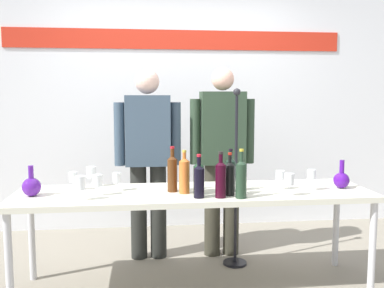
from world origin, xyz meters
The scene contains 24 objects.
ground_plane centered at (0.00, 0.00, 0.00)m, with size 10.00×10.00×0.00m, color gray.
back_wall centered at (0.00, 1.60, 1.50)m, with size 5.02×0.11×3.00m.
display_table centered at (0.00, 0.00, 0.68)m, with size 2.58×0.67×0.73m.
decanter_blue_left centered at (-1.14, -0.02, 0.80)m, with size 0.13×0.13×0.21m.
decanter_blue_right centered at (1.11, -0.02, 0.80)m, with size 0.12×0.12×0.21m.
presenter_left centered at (-0.33, 0.65, 0.93)m, with size 0.57×0.22×1.64m.
presenter_right centered at (0.33, 0.65, 0.94)m, with size 0.57×0.22×1.66m.
wine_bottle_0 centered at (0.26, -0.03, 0.86)m, with size 0.07×0.07×0.31m.
wine_bottle_1 centered at (0.02, -0.10, 0.85)m, with size 0.07×0.07×0.28m.
wine_bottle_2 centered at (-0.16, 0.01, 0.87)m, with size 0.07×0.07×0.33m.
wine_bottle_3 centered at (-0.08, -0.05, 0.87)m, with size 0.08×0.08×0.31m.
wine_bottle_4 centered at (0.29, -0.24, 0.87)m, with size 0.07×0.07×0.34m.
wine_bottle_5 centered at (0.01, -0.20, 0.85)m, with size 0.07×0.07×0.30m.
wine_bottle_6 centered at (0.23, -0.15, 0.86)m, with size 0.07×0.07×0.30m.
wine_bottle_7 centered at (0.15, -0.21, 0.87)m, with size 0.07×0.07×0.32m.
wine_glass_left_0 centered at (-0.76, 0.25, 0.84)m, with size 0.07×0.07×0.15m.
wine_glass_left_1 centered at (-0.78, -0.18, 0.84)m, with size 0.07×0.07×0.16m.
wine_glass_left_2 centered at (-0.68, -0.06, 0.83)m, with size 0.07×0.07×0.15m.
wine_glass_left_3 centered at (-0.56, 0.08, 0.82)m, with size 0.06×0.06×0.13m.
wine_glass_left_4 centered at (-0.88, 0.14, 0.82)m, with size 0.06×0.06×0.14m.
wine_glass_right_0 centered at (0.64, -0.01, 0.83)m, with size 0.07×0.07×0.14m.
wine_glass_right_1 centered at (0.63, -0.22, 0.84)m, with size 0.07×0.07×0.16m.
wine_glass_right_2 centered at (0.85, -0.07, 0.84)m, with size 0.06×0.06×0.15m.
microphone_stand centered at (0.40, 0.40, 0.49)m, with size 0.20×0.20×1.48m.
Camera 1 is at (-0.37, -3.04, 1.42)m, focal length 40.27 mm.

